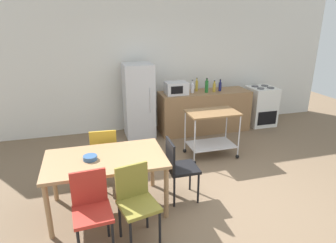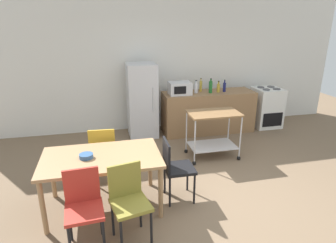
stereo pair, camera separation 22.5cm
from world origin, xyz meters
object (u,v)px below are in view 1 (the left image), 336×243
at_px(chair_black, 178,166).
at_px(bottle_hot_sauce, 192,88).
at_px(kitchen_cart, 212,126).
at_px(bottle_wine, 214,87).
at_px(bottle_olive_oil, 197,86).
at_px(chair_mustard, 104,151).
at_px(microwave, 176,88).
at_px(chair_olive, 136,199).
at_px(fruit_bowl, 90,158).
at_px(chair_red, 91,207).
at_px(bottle_soda, 207,86).
at_px(bottle_sparkling_water, 220,86).
at_px(refrigerator, 139,101).
at_px(dining_table, 106,163).
at_px(stove_oven, 261,106).

distance_m(chair_black, bottle_hot_sauce, 2.66).
xyz_separation_m(kitchen_cart, bottle_wine, (0.57, 1.20, 0.42)).
distance_m(bottle_olive_oil, bottle_wine, 0.38).
distance_m(chair_mustard, microwave, 2.37).
relative_size(chair_olive, fruit_bowl, 5.15).
xyz_separation_m(chair_mustard, bottle_olive_oil, (2.16, 1.77, 0.50)).
xyz_separation_m(chair_red, microwave, (1.88, 2.99, 0.51)).
height_order(bottle_hot_sauce, fruit_bowl, bottle_hot_sauce).
height_order(microwave, fruit_bowl, microwave).
bearing_deg(bottle_wine, bottle_soda, -172.67).
xyz_separation_m(bottle_olive_oil, bottle_wine, (0.35, -0.15, -0.03)).
distance_m(chair_red, microwave, 3.57).
distance_m(microwave, bottle_olive_oil, 0.53).
relative_size(chair_black, chair_mustard, 1.00).
relative_size(chair_black, bottle_sparkling_water, 3.41).
height_order(chair_red, bottle_hot_sauce, bottle_hot_sauce).
bearing_deg(microwave, bottle_soda, -2.28).
bearing_deg(chair_olive, bottle_soda, 42.54).
bearing_deg(chair_black, refrigerator, 2.52).
xyz_separation_m(chair_mustard, bottle_sparkling_water, (2.65, 1.64, 0.49)).
distance_m(dining_table, bottle_olive_oil, 3.31).
distance_m(kitchen_cart, bottle_olive_oil, 1.44).
bearing_deg(bottle_sparkling_water, stove_oven, 2.87).
height_order(stove_oven, microwave, microwave).
bearing_deg(bottle_olive_oil, chair_black, -115.97).
height_order(refrigerator, bottle_olive_oil, refrigerator).
distance_m(dining_table, chair_olive, 0.73).
relative_size(chair_olive, chair_red, 1.00).
relative_size(chair_olive, chair_mustard, 1.00).
height_order(chair_olive, bottle_soda, bottle_soda).
xyz_separation_m(chair_mustard, bottle_soda, (2.32, 1.60, 0.51)).
bearing_deg(refrigerator, bottle_olive_oil, -0.05).
distance_m(stove_oven, fruit_bowl, 4.65).
bearing_deg(microwave, fruit_bowl, -128.43).
bearing_deg(chair_olive, stove_oven, 28.46).
relative_size(microwave, fruit_bowl, 2.66).
distance_m(chair_black, bottle_soda, 2.76).
relative_size(dining_table, bottle_hot_sauce, 5.42).
relative_size(bottle_hot_sauce, bottle_sparkling_water, 1.06).
height_order(bottle_soda, bottle_sparkling_water, bottle_soda).
height_order(chair_olive, fruit_bowl, chair_olive).
height_order(stove_oven, bottle_olive_oil, bottle_olive_oil).
relative_size(stove_oven, bottle_olive_oil, 3.13).
distance_m(dining_table, chair_red, 0.72).
bearing_deg(fruit_bowl, bottle_hot_sauce, 46.75).
relative_size(chair_olive, refrigerator, 0.57).
bearing_deg(chair_mustard, bottle_hot_sauce, -136.71).
bearing_deg(chair_black, bottle_wine, -32.82).
bearing_deg(stove_oven, chair_black, -139.40).
bearing_deg(chair_olive, dining_table, 99.77).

